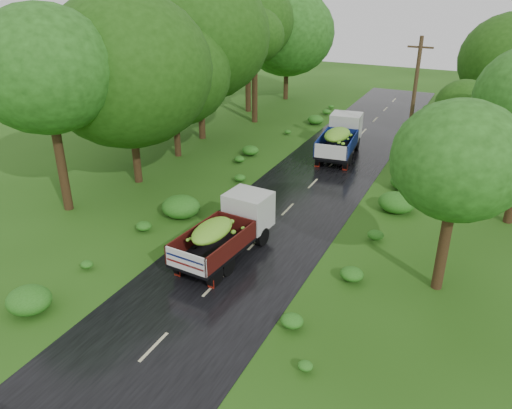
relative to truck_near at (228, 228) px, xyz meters
The scene contains 9 objects.
ground 6.66m from the truck_near, 84.70° to the right, with size 120.00×120.00×0.00m, color #1D400D.
road 2.09m from the truck_near, 68.06° to the right, with size 6.50×80.00×0.02m, color black.
road_lines 1.53m from the truck_near, 39.54° to the right, with size 0.12×69.60×0.00m.
truck_near is the anchor object (origin of this frame).
truck_far 15.06m from the truck_near, 87.89° to the left, with size 2.70×6.20×2.53m.
utility_pole 14.90m from the truck_near, 69.10° to the left, with size 1.45×0.23×8.30m.
trees_left 18.54m from the truck_near, 123.17° to the left, with size 5.70×32.82×9.62m.
trees_right 19.92m from the truck_near, 58.95° to the left, with size 6.23×31.62×7.79m.
shrubs 7.59m from the truck_near, 85.40° to the left, with size 11.90×44.00×0.70m.
Camera 1 is at (8.85, -10.48, 11.52)m, focal length 35.00 mm.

